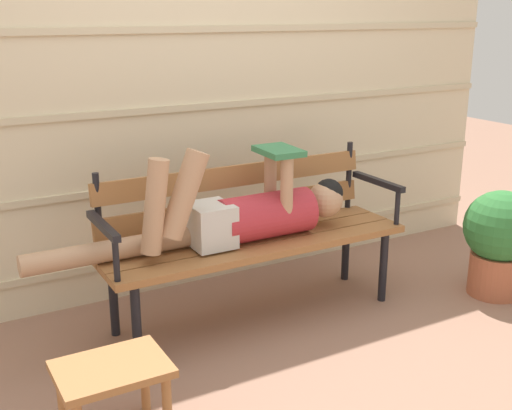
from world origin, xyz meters
name	(u,v)px	position (x,y,z in m)	size (l,w,h in m)	color
ground_plane	(264,323)	(0.00, 0.00, 0.00)	(12.00, 12.00, 0.00)	#936B56
house_siding	(202,68)	(0.00, 0.70, 1.24)	(4.12, 0.08, 2.49)	beige
park_bench	(250,228)	(0.00, 0.15, 0.47)	(1.60, 0.45, 0.82)	#9E6638
reclining_person	(241,213)	(-0.09, 0.09, 0.59)	(1.66, 0.25, 0.52)	#B72D38
footstool	(112,380)	(-0.95, -0.53, 0.25)	(0.41, 0.30, 0.31)	#9E6638
potted_plant	(499,238)	(1.32, -0.33, 0.33)	(0.40, 0.40, 0.60)	#AD5B3D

